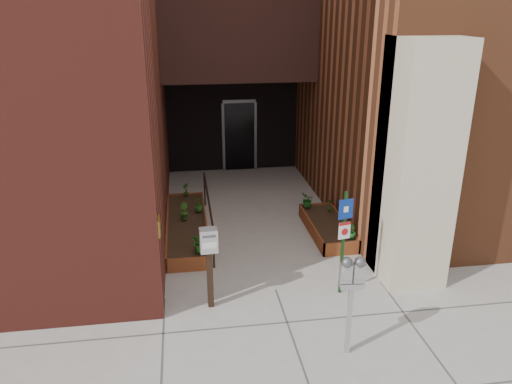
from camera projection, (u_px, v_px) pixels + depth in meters
name	position (u px, v px, depth m)	size (l,w,h in m)	color
ground	(276.00, 290.00, 9.08)	(80.00, 80.00, 0.00)	#9E9991
architecture	(225.00, 1.00, 13.69)	(20.00, 14.60, 10.00)	maroon
planter_left	(187.00, 228.00, 11.32)	(0.90, 3.60, 0.30)	brown
planter_right	(327.00, 228.00, 11.29)	(0.80, 2.20, 0.30)	brown
handrail	(208.00, 202.00, 11.13)	(0.04, 3.34, 0.90)	black
parking_meter	(352.00, 280.00, 7.03)	(0.36, 0.18, 1.59)	#A7A7AA
sign_post	(344.00, 232.00, 8.58)	(0.26, 0.09, 1.95)	#153914
payment_dropbox	(209.00, 251.00, 8.23)	(0.30, 0.24, 1.46)	black
shrub_left_a	(200.00, 242.00, 9.80)	(0.37, 0.37, 0.41)	#1F621C
shrub_left_b	(184.00, 211.00, 11.30)	(0.21, 0.21, 0.38)	#2D611B
shrub_left_c	(199.00, 204.00, 11.73)	(0.19, 0.19, 0.35)	#235518
shrub_left_d	(186.00, 189.00, 12.69)	(0.18, 0.18, 0.34)	#215418
shrub_right_a	(352.00, 231.00, 10.38)	(0.18, 0.18, 0.31)	#1C6222
shrub_right_b	(330.00, 205.00, 11.75)	(0.16, 0.16, 0.30)	#26621C
shrub_right_c	(307.00, 200.00, 11.97)	(0.32, 0.32, 0.35)	#185518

